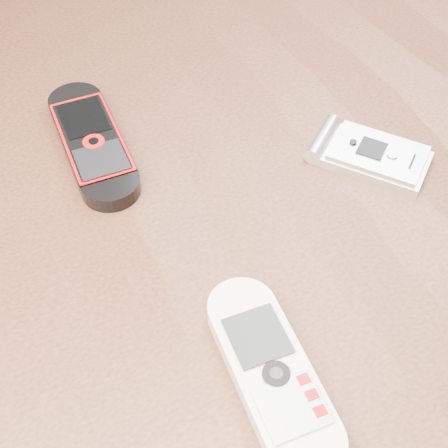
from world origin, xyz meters
TOP-DOWN VIEW (x-y plane):
  - table at (0.00, 0.00)m, footprint 1.20×0.80m
  - nokia_white at (-0.02, -0.12)m, footprint 0.06×0.14m
  - nokia_black_red at (-0.05, 0.13)m, footprint 0.06×0.15m
  - motorola_razr at (0.15, 0.01)m, footprint 0.10×0.11m

SIDE VIEW (x-z plane):
  - table at x=0.00m, z-range 0.27..1.02m
  - motorola_razr at x=0.15m, z-range 0.75..0.76m
  - nokia_black_red at x=-0.05m, z-range 0.75..0.77m
  - nokia_white at x=-0.02m, z-range 0.75..0.77m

